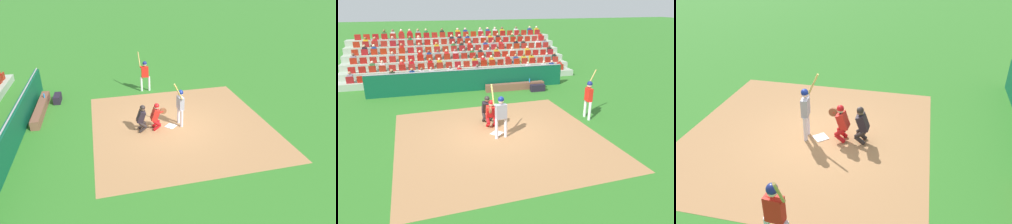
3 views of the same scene
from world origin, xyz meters
TOP-DOWN VIEW (x-y plane):
  - ground_plane at (0.00, 0.00)m, footprint 160.00×160.00m
  - infield_dirt_patch at (0.00, 0.50)m, footprint 8.51×8.49m
  - home_plate_marker at (0.00, 0.00)m, footprint 0.62×0.62m
  - batter_at_plate at (-0.06, 0.46)m, footprint 0.60×0.54m
  - catcher_crouching at (0.08, -0.70)m, footprint 0.46×0.72m
  - home_plate_umpire at (0.11, -1.37)m, footprint 0.47×0.46m
  - dugout_wall at (0.00, -6.75)m, footprint 12.18×0.24m
  - dugout_bench at (-2.77, -6.20)m, footprint 3.79×0.40m
  - water_bottle_on_bench at (-3.72, -6.13)m, footprint 0.07×0.07m
  - equipment_duffel_bag at (-4.03, -5.53)m, footprint 0.91×0.37m
  - on_deck_batter at (-4.61, -0.55)m, footprint 0.62×0.64m

SIDE VIEW (x-z plane):
  - ground_plane at x=0.00m, z-range 0.00..0.00m
  - infield_dirt_patch at x=0.00m, z-range 0.00..0.01m
  - home_plate_marker at x=0.00m, z-range 0.01..0.02m
  - equipment_duffel_bag at x=-4.03m, z-range 0.00..0.42m
  - dugout_bench at x=-2.77m, z-range 0.00..0.44m
  - water_bottle_on_bench at x=-3.72m, z-range 0.44..0.68m
  - dugout_wall at x=0.00m, z-range -0.03..1.36m
  - home_plate_umpire at x=0.11m, z-range 0.06..1.36m
  - catcher_crouching at x=0.08m, z-range 0.07..1.38m
  - batter_at_plate at x=-0.06m, z-range 0.00..2.23m
  - on_deck_batter at x=-4.61m, z-range 0.00..2.30m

